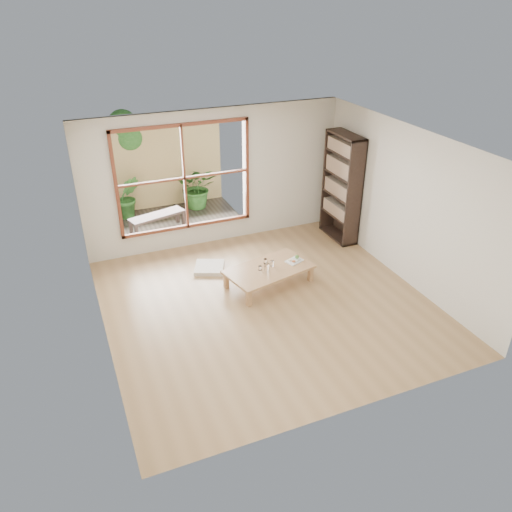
{
  "coord_description": "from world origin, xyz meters",
  "views": [
    {
      "loc": [
        -2.71,
        -6.12,
        4.53
      ],
      "look_at": [
        0.07,
        0.59,
        0.55
      ],
      "focal_mm": 35.0,
      "sensor_mm": 36.0,
      "label": 1
    }
  ],
  "objects_px": {
    "food_tray": "(295,260)",
    "garden_bench": "(157,217)",
    "low_table": "(269,270)",
    "bookshelf": "(342,188)"
  },
  "relations": [
    {
      "from": "food_tray",
      "to": "garden_bench",
      "type": "xyz_separation_m",
      "value": [
        -1.8,
        2.7,
        -0.01
      ]
    },
    {
      "from": "low_table",
      "to": "garden_bench",
      "type": "bearing_deg",
      "value": 101.9
    },
    {
      "from": "low_table",
      "to": "food_tray",
      "type": "bearing_deg",
      "value": -7.12
    },
    {
      "from": "bookshelf",
      "to": "garden_bench",
      "type": "height_order",
      "value": "bookshelf"
    },
    {
      "from": "bookshelf",
      "to": "food_tray",
      "type": "relative_size",
      "value": 6.22
    },
    {
      "from": "low_table",
      "to": "garden_bench",
      "type": "xyz_separation_m",
      "value": [
        -1.29,
        2.75,
        0.05
      ]
    },
    {
      "from": "garden_bench",
      "to": "bookshelf",
      "type": "bearing_deg",
      "value": -41.54
    },
    {
      "from": "bookshelf",
      "to": "food_tray",
      "type": "bearing_deg",
      "value": -144.43
    },
    {
      "from": "bookshelf",
      "to": "garden_bench",
      "type": "bearing_deg",
      "value": 154.32
    },
    {
      "from": "food_tray",
      "to": "garden_bench",
      "type": "bearing_deg",
      "value": 102.96
    }
  ]
}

